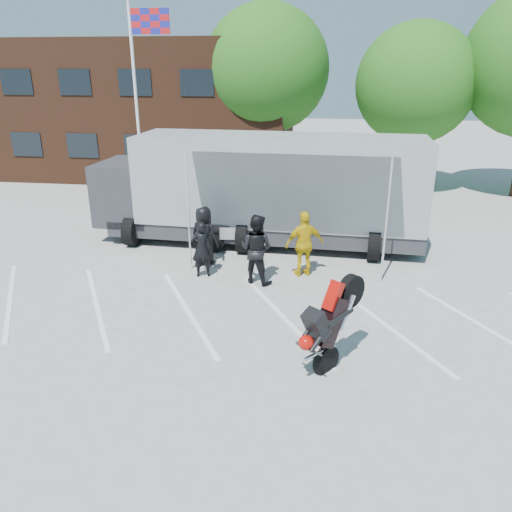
% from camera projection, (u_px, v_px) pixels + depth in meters
% --- Properties ---
extents(ground, '(100.00, 100.00, 0.00)m').
position_uv_depth(ground, '(270.00, 336.00, 11.31)').
color(ground, '#A7A7A2').
rests_on(ground, ground).
extents(parking_bay_lines, '(18.09, 13.33, 0.01)m').
position_uv_depth(parking_bay_lines, '(274.00, 316.00, 12.24)').
color(parking_bay_lines, white).
rests_on(parking_bay_lines, ground).
extents(office_building, '(18.00, 8.00, 7.00)m').
position_uv_depth(office_building, '(129.00, 108.00, 27.98)').
color(office_building, '#4C2818').
rests_on(office_building, ground).
extents(flagpole, '(1.61, 0.12, 8.00)m').
position_uv_depth(flagpole, '(141.00, 84.00, 19.55)').
color(flagpole, white).
rests_on(flagpole, ground).
extents(tree_left, '(6.12, 6.12, 8.64)m').
position_uv_depth(tree_left, '(266.00, 69.00, 24.38)').
color(tree_left, '#382314').
rests_on(tree_left, ground).
extents(tree_mid, '(5.44, 5.44, 7.68)m').
position_uv_depth(tree_mid, '(416.00, 84.00, 22.79)').
color(tree_mid, '#382314').
rests_on(tree_mid, ground).
extents(transporter_truck, '(11.65, 5.98, 3.64)m').
position_uv_depth(transporter_truck, '(264.00, 242.00, 17.34)').
color(transporter_truck, '#909398').
rests_on(transporter_truck, ground).
extents(parked_motorcycle, '(2.28, 1.00, 1.16)m').
position_uv_depth(parked_motorcycle, '(237.00, 252.00, 16.39)').
color(parked_motorcycle, '#B7B7BC').
rests_on(parked_motorcycle, ground).
extents(stunt_bike_rider, '(1.79, 1.92, 2.11)m').
position_uv_depth(stunt_bike_rider, '(344.00, 359.00, 10.45)').
color(stunt_bike_rider, black).
rests_on(stunt_bike_rider, ground).
extents(spectator_leather_a, '(1.02, 0.82, 1.81)m').
position_uv_depth(spectator_leather_a, '(204.00, 236.00, 15.15)').
color(spectator_leather_a, black).
rests_on(spectator_leather_a, ground).
extents(spectator_leather_b, '(0.68, 0.53, 1.65)m').
position_uv_depth(spectator_leather_b, '(202.00, 249.00, 14.28)').
color(spectator_leather_b, black).
rests_on(spectator_leather_b, ground).
extents(spectator_leather_c, '(1.16, 1.03, 1.98)m').
position_uv_depth(spectator_leather_c, '(256.00, 249.00, 13.82)').
color(spectator_leather_c, black).
rests_on(spectator_leather_c, ground).
extents(spectator_hivis, '(1.22, 0.87, 1.93)m').
position_uv_depth(spectator_hivis, '(304.00, 244.00, 14.28)').
color(spectator_hivis, '#DCB20B').
rests_on(spectator_hivis, ground).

